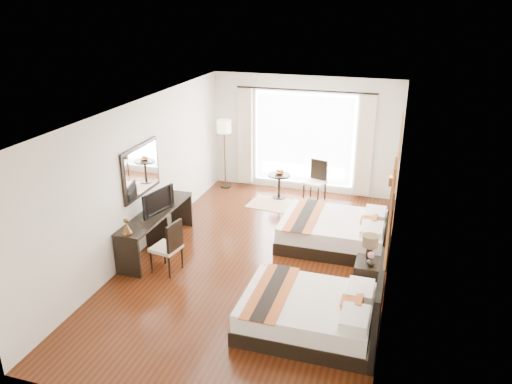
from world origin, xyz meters
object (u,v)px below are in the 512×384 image
(bed_far, at_px, (338,231))
(nightstand, at_px, (368,275))
(bed_near, at_px, (314,312))
(window_chair, at_px, (315,189))
(vase, at_px, (370,262))
(floor_lamp, at_px, (224,131))
(television, at_px, (155,201))
(desk_chair, at_px, (168,256))
(table_lamp, at_px, (370,243))
(fruit_bowl, at_px, (280,173))
(side_table, at_px, (279,186))
(console_desk, at_px, (157,230))

(bed_far, xyz_separation_m, nightstand, (0.69, -1.41, -0.05))
(bed_near, distance_m, window_chair, 4.91)
(vase, bearing_deg, floor_lamp, 135.46)
(nightstand, height_order, television, television)
(desk_chair, bearing_deg, bed_far, -135.83)
(table_lamp, distance_m, fruit_bowl, 4.03)
(nightstand, xyz_separation_m, floor_lamp, (-3.86, 3.71, 1.20))
(bed_far, bearing_deg, table_lamp, -62.02)
(table_lamp, height_order, vase, table_lamp)
(bed_near, bearing_deg, floor_lamp, 122.65)
(table_lamp, distance_m, side_table, 4.06)
(floor_lamp, relative_size, side_table, 2.86)
(desk_chair, bearing_deg, console_desk, -41.81)
(bed_near, distance_m, console_desk, 3.68)
(nightstand, bearing_deg, bed_near, -115.91)
(television, bearing_deg, floor_lamp, 13.51)
(console_desk, bearing_deg, bed_near, -25.68)
(bed_near, relative_size, table_lamp, 4.82)
(floor_lamp, xyz_separation_m, window_chair, (2.31, -0.20, -1.16))
(table_lamp, height_order, window_chair, window_chair)
(bed_far, relative_size, window_chair, 2.17)
(desk_chair, bearing_deg, table_lamp, -160.55)
(bed_far, bearing_deg, fruit_bowl, 130.28)
(console_desk, relative_size, window_chair, 2.31)
(vase, distance_m, window_chair, 3.96)
(table_lamp, height_order, television, television)
(fruit_bowl, bearing_deg, bed_near, -69.75)
(bed_near, xyz_separation_m, side_table, (-1.75, 4.72, 0.01))
(desk_chair, bearing_deg, bed_near, 171.93)
(vase, bearing_deg, television, 174.55)
(desk_chair, relative_size, window_chair, 1.01)
(bed_far, bearing_deg, console_desk, -160.87)
(bed_near, relative_size, desk_chair, 2.04)
(television, relative_size, fruit_bowl, 3.50)
(nightstand, relative_size, window_chair, 0.55)
(vase, bearing_deg, desk_chair, -174.46)
(desk_chair, xyz_separation_m, window_chair, (1.83, 3.95, -0.00))
(bed_far, relative_size, floor_lamp, 1.20)
(side_table, bearing_deg, television, -116.27)
(nightstand, height_order, table_lamp, table_lamp)
(television, bearing_deg, fruit_bowl, -11.62)
(bed_far, distance_m, television, 3.51)
(bed_near, height_order, table_lamp, bed_near)
(table_lamp, bearing_deg, side_table, 126.04)
(floor_lamp, bearing_deg, fruit_bowl, -11.80)
(bed_far, xyz_separation_m, vase, (0.72, -1.52, 0.26))
(nightstand, height_order, fruit_bowl, fruit_bowl)
(nightstand, distance_m, console_desk, 3.97)
(bed_far, xyz_separation_m, side_table, (-1.70, 1.99, -0.00))
(nightstand, bearing_deg, side_table, 125.07)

